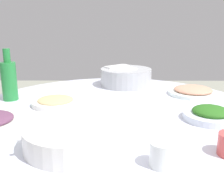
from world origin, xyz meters
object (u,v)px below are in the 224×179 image
(soup_bowl, at_px, (73,137))
(dish_greens, at_px, (211,114))
(tea_cup_far, at_px, (162,154))
(rice_bowl, at_px, (126,77))
(dish_noodles, at_px, (55,101))
(green_bottle, at_px, (9,80))
(dish_shrimp, at_px, (193,91))
(round_dining_table, at_px, (116,142))

(soup_bowl, height_order, dish_greens, soup_bowl)
(dish_greens, relative_size, tea_cup_far, 3.13)
(rice_bowl, xyz_separation_m, dish_greens, (-0.29, 0.53, -0.03))
(dish_noodles, distance_m, green_bottle, 0.25)
(dish_noodles, bearing_deg, green_bottle, -18.91)
(dish_noodles, height_order, tea_cup_far, tea_cup_far)
(dish_noodles, height_order, dish_shrimp, dish_shrimp)
(dish_noodles, xyz_separation_m, dish_greens, (-0.60, 0.17, 0.01))
(dish_shrimp, bearing_deg, soup_bowl, 47.94)
(green_bottle, bearing_deg, round_dining_table, 165.04)
(rice_bowl, bearing_deg, tea_cup_far, 93.42)
(round_dining_table, height_order, green_bottle, green_bottle)
(dish_greens, bearing_deg, dish_shrimp, -96.08)
(soup_bowl, distance_m, tea_cup_far, 0.26)
(rice_bowl, distance_m, dish_noodles, 0.48)
(rice_bowl, bearing_deg, green_bottle, 27.82)
(dish_shrimp, relative_size, tea_cup_far, 3.75)
(dish_shrimp, xyz_separation_m, dish_greens, (0.04, 0.34, 0.00))
(dish_noodles, bearing_deg, round_dining_table, 168.53)
(green_bottle, bearing_deg, tea_cup_far, 136.10)
(rice_bowl, relative_size, tea_cup_far, 4.45)
(rice_bowl, distance_m, green_bottle, 0.61)
(round_dining_table, xyz_separation_m, dish_noodles, (0.26, -0.05, 0.16))
(dish_shrimp, height_order, tea_cup_far, tea_cup_far)
(soup_bowl, bearing_deg, dish_greens, -154.99)
(round_dining_table, height_order, dish_noodles, dish_noodles)
(soup_bowl, relative_size, tea_cup_far, 4.29)
(round_dining_table, bearing_deg, dish_noodles, -11.47)
(rice_bowl, height_order, soup_bowl, rice_bowl)
(tea_cup_far, bearing_deg, dish_shrimp, -112.22)
(dish_greens, distance_m, tea_cup_far, 0.40)
(round_dining_table, distance_m, soup_bowl, 0.40)
(tea_cup_far, bearing_deg, round_dining_table, -76.07)
(soup_bowl, distance_m, dish_shrimp, 0.76)
(dish_shrimp, distance_m, dish_greens, 0.34)
(round_dining_table, relative_size, dish_greens, 6.17)
(rice_bowl, distance_m, dish_shrimp, 0.38)
(round_dining_table, xyz_separation_m, tea_cup_far, (-0.11, 0.44, 0.18))
(rice_bowl, height_order, dish_shrimp, rice_bowl)
(round_dining_table, xyz_separation_m, rice_bowl, (-0.06, -0.41, 0.20))
(rice_bowl, xyz_separation_m, soup_bowl, (0.18, 0.75, -0.02))
(round_dining_table, distance_m, dish_greens, 0.40)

